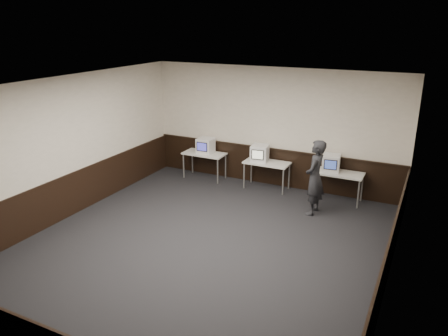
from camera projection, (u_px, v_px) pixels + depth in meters
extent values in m
plane|color=black|center=(202.00, 247.00, 8.78)|extent=(8.00, 8.00, 0.00)
plane|color=white|center=(199.00, 87.00, 7.75)|extent=(8.00, 8.00, 0.00)
plane|color=beige|center=(273.00, 128.00, 11.66)|extent=(7.00, 0.00, 7.00)
plane|color=beige|center=(25.00, 278.00, 4.87)|extent=(7.00, 0.00, 7.00)
plane|color=beige|center=(63.00, 149.00, 9.73)|extent=(0.00, 8.00, 8.00)
plane|color=beige|center=(396.00, 205.00, 6.80)|extent=(0.00, 8.00, 8.00)
cube|color=black|center=(272.00, 167.00, 12.00)|extent=(6.98, 0.04, 1.00)
cube|color=black|center=(70.00, 195.00, 10.08)|extent=(0.04, 7.98, 1.00)
cube|color=black|center=(386.00, 266.00, 7.16)|extent=(0.04, 7.98, 1.00)
cube|color=black|center=(272.00, 149.00, 11.81)|extent=(6.98, 0.06, 0.04)
cube|color=silver|center=(204.00, 154.00, 12.40)|extent=(1.20, 0.60, 0.04)
cylinder|color=#999999|center=(184.00, 166.00, 12.54)|extent=(0.04, 0.04, 0.71)
cylinder|color=#999999|center=(218.00, 171.00, 12.08)|extent=(0.04, 0.04, 0.71)
cylinder|color=#999999|center=(192.00, 161.00, 12.96)|extent=(0.04, 0.04, 0.71)
cylinder|color=#999999|center=(226.00, 166.00, 12.50)|extent=(0.04, 0.04, 0.71)
cube|color=silver|center=(267.00, 163.00, 11.60)|extent=(1.20, 0.60, 0.04)
cylinder|color=#999999|center=(244.00, 176.00, 11.74)|extent=(0.04, 0.04, 0.71)
cylinder|color=#999999|center=(283.00, 182.00, 11.28)|extent=(0.04, 0.04, 0.71)
cylinder|color=#999999|center=(251.00, 170.00, 12.16)|extent=(0.04, 0.04, 0.71)
cylinder|color=#999999|center=(289.00, 176.00, 11.70)|extent=(0.04, 0.04, 0.71)
cube|color=silver|center=(339.00, 173.00, 10.80)|extent=(1.20, 0.60, 0.04)
cylinder|color=#999999|center=(313.00, 187.00, 10.94)|extent=(0.04, 0.04, 0.71)
cylinder|color=#999999|center=(358.00, 194.00, 10.48)|extent=(0.04, 0.04, 0.71)
cylinder|color=#999999|center=(318.00, 181.00, 11.37)|extent=(0.04, 0.04, 0.71)
cylinder|color=#999999|center=(362.00, 188.00, 10.91)|extent=(0.04, 0.04, 0.71)
cube|color=white|center=(206.00, 146.00, 12.33)|extent=(0.45, 0.47, 0.43)
cube|color=black|center=(202.00, 147.00, 12.13)|extent=(0.32, 0.03, 0.26)
cube|color=#3C3BAF|center=(202.00, 147.00, 12.12)|extent=(0.28, 0.02, 0.21)
cube|color=white|center=(260.00, 153.00, 11.61)|extent=(0.50, 0.52, 0.44)
cube|color=black|center=(258.00, 155.00, 11.40)|extent=(0.33, 0.07, 0.26)
cube|color=silver|center=(258.00, 155.00, 11.39)|extent=(0.28, 0.05, 0.22)
cube|color=white|center=(331.00, 163.00, 10.85)|extent=(0.48, 0.50, 0.42)
cube|color=black|center=(330.00, 165.00, 10.65)|extent=(0.31, 0.06, 0.25)
cube|color=#3B55B0|center=(330.00, 165.00, 10.64)|extent=(0.27, 0.04, 0.21)
imported|color=#232428|center=(315.00, 178.00, 10.05)|extent=(0.46, 0.67, 1.78)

